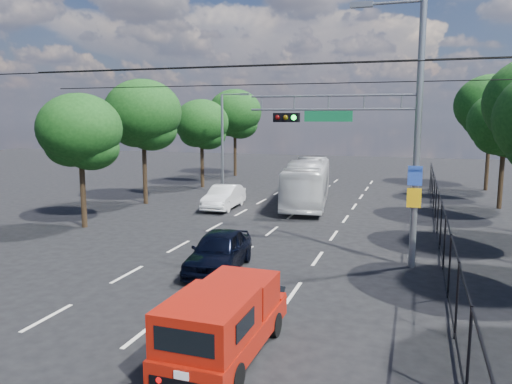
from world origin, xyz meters
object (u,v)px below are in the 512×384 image
at_px(navy_hatchback, 219,251).
at_px(white_bus, 307,183).
at_px(white_van, 224,197).
at_px(red_pickup, 225,320).
at_px(signal_mast, 383,123).

xyz_separation_m(navy_hatchback, white_bus, (0.16, 14.39, 0.67)).
xyz_separation_m(navy_hatchback, white_van, (-4.32, 11.47, -0.03)).
bearing_deg(white_van, red_pickup, -70.36).
relative_size(signal_mast, red_pickup, 2.04).
height_order(signal_mast, navy_hatchback, signal_mast).
distance_m(signal_mast, white_bus, 13.51).
xyz_separation_m(white_bus, white_van, (-4.47, -2.92, -0.70)).
distance_m(signal_mast, navy_hatchback, 7.47).
bearing_deg(signal_mast, red_pickup, -107.91).
bearing_deg(white_van, white_bus, 31.31).
relative_size(signal_mast, white_bus, 0.95).
relative_size(signal_mast, white_van, 2.24).
bearing_deg(red_pickup, navy_hatchback, 113.13).
height_order(red_pickup, white_van, red_pickup).
distance_m(red_pickup, white_van, 18.86).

